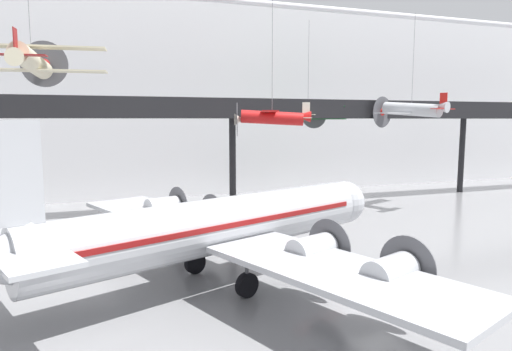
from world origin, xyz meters
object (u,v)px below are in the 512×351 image
object	(u,v)px
suspended_plane_red_highwing	(272,117)
stanchion_barrier	(382,263)
suspended_plane_green_biplane	(308,114)
suspended_plane_cream_biplane	(32,61)
airliner_silver_main	(214,227)
info_sign_pedestal	(385,277)
suspended_plane_silver_racer	(411,110)

from	to	relation	value
suspended_plane_red_highwing	stanchion_barrier	size ratio (longest dim) A/B	11.10
suspended_plane_green_biplane	stanchion_barrier	size ratio (longest dim) A/B	10.85
suspended_plane_green_biplane	stanchion_barrier	distance (m)	25.32
suspended_plane_cream_biplane	airliner_silver_main	bearing A→B (deg)	-130.88
suspended_plane_cream_biplane	info_sign_pedestal	world-z (taller)	suspended_plane_cream_biplane
suspended_plane_silver_racer	info_sign_pedestal	bearing A→B (deg)	118.98
suspended_plane_cream_biplane	suspended_plane_green_biplane	xyz separation A→B (m)	(26.10, 11.39, -3.36)
suspended_plane_silver_racer	info_sign_pedestal	world-z (taller)	suspended_plane_silver_racer
suspended_plane_green_biplane	info_sign_pedestal	distance (m)	27.87
airliner_silver_main	suspended_plane_red_highwing	world-z (taller)	suspended_plane_red_highwing
info_sign_pedestal	stanchion_barrier	bearing A→B (deg)	49.02
suspended_plane_cream_biplane	suspended_plane_green_biplane	world-z (taller)	suspended_plane_cream_biplane
suspended_plane_green_biplane	suspended_plane_silver_racer	xyz separation A→B (m)	(8.73, -6.43, 0.45)
suspended_plane_silver_racer	stanchion_barrier	distance (m)	23.98
suspended_plane_red_highwing	suspended_plane_cream_biplane	world-z (taller)	suspended_plane_cream_biplane
stanchion_barrier	suspended_plane_silver_racer	bearing A→B (deg)	48.44
airliner_silver_main	suspended_plane_green_biplane	bearing A→B (deg)	32.19
suspended_plane_red_highwing	suspended_plane_silver_racer	bearing A→B (deg)	-144.22
airliner_silver_main	info_sign_pedestal	world-z (taller)	airliner_silver_main
airliner_silver_main	stanchion_barrier	distance (m)	10.98
airliner_silver_main	suspended_plane_silver_racer	bearing A→B (deg)	10.74
info_sign_pedestal	airliner_silver_main	bearing A→B (deg)	151.86
suspended_plane_red_highwing	info_sign_pedestal	world-z (taller)	suspended_plane_red_highwing
suspended_plane_cream_biplane	stanchion_barrier	size ratio (longest dim) A/B	8.98
suspended_plane_red_highwing	suspended_plane_silver_racer	distance (m)	18.62
airliner_silver_main	stanchion_barrier	bearing A→B (deg)	-24.41
suspended_plane_green_biplane	suspended_plane_silver_racer	distance (m)	10.85
info_sign_pedestal	suspended_plane_green_biplane	bearing A→B (deg)	64.12
airliner_silver_main	suspended_plane_cream_biplane	size ratio (longest dim) A/B	2.98
suspended_plane_red_highwing	suspended_plane_cream_biplane	xyz separation A→B (m)	(-17.12, 0.74, 3.71)
suspended_plane_red_highwing	stanchion_barrier	distance (m)	14.35
suspended_plane_cream_biplane	suspended_plane_green_biplane	bearing A→B (deg)	-59.29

